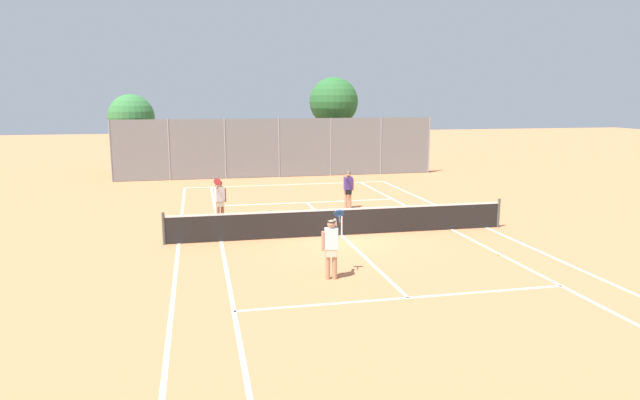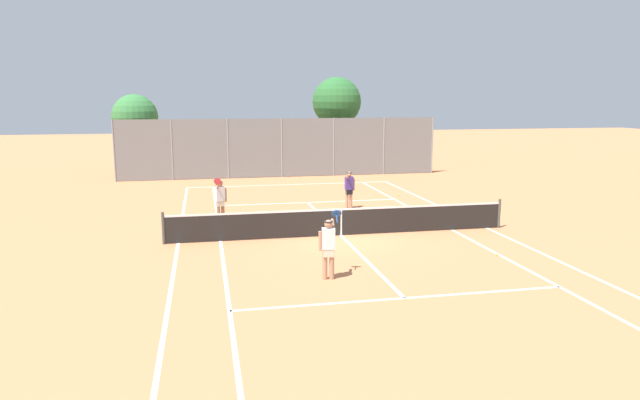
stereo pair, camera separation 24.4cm
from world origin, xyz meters
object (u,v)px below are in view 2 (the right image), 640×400
at_px(tree_behind_right, 336,103).
at_px(player_near_side, 328,245).
at_px(tennis_net, 341,221).
at_px(tree_behind_left, 135,119).
at_px(loose_tennis_ball_2, 497,255).
at_px(loose_tennis_ball_1, 399,195).
at_px(loose_tennis_ball_3, 299,188).
at_px(player_far_right, 349,188).
at_px(player_far_left, 220,198).

bearing_deg(tree_behind_right, player_near_side, -103.68).
height_order(tennis_net, player_near_side, player_near_side).
bearing_deg(tree_behind_left, loose_tennis_ball_2, -60.07).
bearing_deg(player_near_side, loose_tennis_ball_1, 62.72).
distance_m(loose_tennis_ball_3, tree_behind_left, 12.58).
relative_size(player_far_right, tree_behind_left, 0.33).
bearing_deg(loose_tennis_ball_3, player_far_right, -77.61).
bearing_deg(player_near_side, player_far_left, 108.51).
height_order(player_near_side, loose_tennis_ball_2, player_near_side).
height_order(loose_tennis_ball_1, loose_tennis_ball_3, same).
distance_m(player_far_left, tree_behind_right, 16.69).
bearing_deg(tree_behind_right, player_far_right, -100.69).
relative_size(player_near_side, loose_tennis_ball_3, 26.88).
relative_size(loose_tennis_ball_2, loose_tennis_ball_3, 1.00).
height_order(player_far_right, loose_tennis_ball_2, player_far_right).
bearing_deg(player_near_side, loose_tennis_ball_3, 83.52).
bearing_deg(player_far_left, tree_behind_left, 106.69).
height_order(tennis_net, loose_tennis_ball_2, tennis_net).
height_order(loose_tennis_ball_1, tree_behind_right, tree_behind_right).
bearing_deg(tree_behind_left, loose_tennis_ball_1, -40.18).
xyz_separation_m(player_near_side, loose_tennis_ball_2, (5.47, 1.14, -0.89)).
bearing_deg(player_far_right, tree_behind_left, 126.17).
xyz_separation_m(tennis_net, loose_tennis_ball_3, (0.23, 10.35, -0.48)).
bearing_deg(tennis_net, loose_tennis_ball_3, 88.71).
relative_size(loose_tennis_ball_3, tree_behind_right, 0.01).
bearing_deg(tree_behind_right, loose_tennis_ball_1, -85.46).
distance_m(loose_tennis_ball_2, tree_behind_right, 21.23).
bearing_deg(loose_tennis_ball_3, player_near_side, -96.48).
xyz_separation_m(player_far_right, tree_behind_right, (2.39, 12.66, 3.43)).
height_order(player_far_right, tree_behind_right, tree_behind_right).
relative_size(loose_tennis_ball_2, tree_behind_right, 0.01).
height_order(tennis_net, player_far_left, player_far_left).
height_order(player_near_side, player_far_right, player_near_side).
bearing_deg(player_far_right, tennis_net, -107.63).
xyz_separation_m(player_near_side, player_far_left, (-2.55, 7.62, 0.00)).
bearing_deg(loose_tennis_ball_2, tree_behind_right, 90.37).
relative_size(loose_tennis_ball_3, tree_behind_left, 0.01).
bearing_deg(loose_tennis_ball_1, loose_tennis_ball_3, 145.38).
bearing_deg(tree_behind_right, tree_behind_left, 174.36).
xyz_separation_m(tennis_net, player_far_right, (1.48, 4.67, 0.40)).
bearing_deg(player_far_left, player_far_right, 16.73).
xyz_separation_m(loose_tennis_ball_2, loose_tennis_ball_3, (-3.77, 13.82, 0.00)).
distance_m(loose_tennis_ball_3, tree_behind_right, 8.97).
height_order(loose_tennis_ball_1, tree_behind_left, tree_behind_left).
distance_m(player_near_side, loose_tennis_ball_1, 13.41).
xyz_separation_m(player_far_right, loose_tennis_ball_1, (3.19, 2.63, -0.88)).
distance_m(player_far_right, loose_tennis_ball_2, 8.56).
relative_size(tennis_net, tree_behind_left, 2.44).
bearing_deg(loose_tennis_ball_1, player_far_right, -140.51).
bearing_deg(tennis_net, loose_tennis_ball_2, -40.85).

